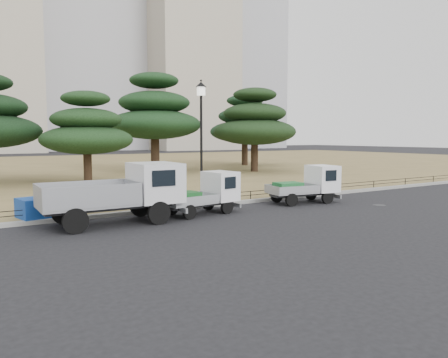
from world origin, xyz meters
TOP-DOWN VIEW (x-y plane):
  - ground at (0.00, 0.00)m, footprint 220.00×220.00m
  - lawn at (0.00, 30.60)m, footprint 120.00×56.00m
  - curb at (0.00, 2.60)m, footprint 120.00×0.25m
  - truck_large at (-5.02, 1.09)m, footprint 5.03×2.09m
  - truck_kei_front at (-1.39, 1.22)m, footprint 3.37×1.78m
  - truck_kei_rear at (4.26, 1.19)m, footprint 3.56×1.91m
  - street_lamp at (-0.64, 2.90)m, footprint 0.49×0.49m
  - pipe_fence at (0.00, 2.75)m, footprint 38.00×0.04m
  - tarp_pile at (-7.39, 3.18)m, footprint 1.78×1.45m
  - manhole at (6.50, -1.20)m, footprint 0.60×0.60m
  - pine_center_left at (-2.78, 13.98)m, footprint 5.81×5.81m
  - pine_center_right at (4.85, 20.87)m, footprint 7.96×7.96m
  - pine_east_near at (12.18, 16.35)m, footprint 7.11×7.11m
  - pine_east_far at (16.29, 23.70)m, footprint 7.36×7.36m
  - tower_east at (40.00, 82.00)m, footprint 20.00×18.00m
  - tower_far_east at (58.00, 90.00)m, footprint 24.00×20.00m
  - radio_tower at (72.00, 85.00)m, footprint 1.80×1.80m

SIDE VIEW (x-z plane):
  - ground at x=0.00m, z-range 0.00..0.00m
  - manhole at x=6.50m, z-range 0.00..0.01m
  - lawn at x=0.00m, z-range 0.00..0.15m
  - curb at x=0.00m, z-range 0.00..0.16m
  - pipe_fence at x=0.00m, z-range 0.24..0.64m
  - tarp_pile at x=-7.39m, z-range 0.04..1.10m
  - truck_kei_front at x=-1.39m, z-range 0.00..1.70m
  - truck_kei_rear at x=4.26m, z-range 0.00..1.78m
  - truck_large at x=-5.02m, z-range 0.12..2.30m
  - pine_center_left at x=-2.78m, z-range 0.61..6.51m
  - street_lamp at x=-0.64m, z-range 1.11..6.56m
  - pine_east_near at x=12.18m, z-range 0.70..7.89m
  - pine_east_far at x=16.29m, z-range 0.72..8.11m
  - pine_center_right at x=4.85m, z-range 0.82..9.27m
  - tower_east at x=40.00m, z-range 0.00..48.00m
  - radio_tower at x=72.00m, z-range -1.46..61.54m
  - tower_far_east at x=58.00m, z-range 0.00..70.00m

